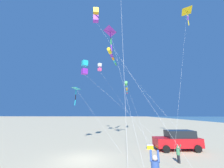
# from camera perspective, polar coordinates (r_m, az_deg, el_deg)

# --- Properties ---
(ground_plane) EXTENTS (600.00, 600.00, 0.00)m
(ground_plane) POSITION_cam_1_polar(r_m,az_deg,el_deg) (12.43, -11.69, -27.74)
(ground_plane) COLOR #C6B58C
(parked_car) EXTENTS (4.51, 2.53, 1.85)m
(parked_car) POSITION_cam_1_polar(r_m,az_deg,el_deg) (16.25, 24.92, -19.73)
(parked_car) COLOR red
(parked_car) RESTS_ON ground_plane
(cooler_box) EXTENTS (0.62, 0.42, 0.42)m
(cooler_box) POSITION_cam_1_polar(r_m,az_deg,el_deg) (16.02, 15.06, -23.24)
(cooler_box) COLOR yellow
(cooler_box) RESTS_ON ground_plane
(person_child_green_jacket) EXTENTS (0.36, 0.43, 1.27)m
(person_child_green_jacket) POSITION_cam_1_polar(r_m,az_deg,el_deg) (12.28, 25.11, -23.75)
(person_child_green_jacket) COLOR #232328
(person_child_green_jacket) RESTS_ON ground_plane
(kite_windsock_red_high_left) EXTENTS (2.66, 19.75, 10.51)m
(kite_windsock_red_high_left) POSITION_cam_1_polar(r_m,az_deg,el_deg) (33.22, 5.87, -1.14)
(kite_windsock_red_high_left) COLOR green
(kite_windsock_red_high_left) RESTS_ON ground_plane
(kite_delta_purple_drifting) EXTENTS (7.01, 5.73, 7.09)m
(kite_delta_purple_drifting) POSITION_cam_1_polar(r_m,az_deg,el_deg) (19.66, -14.22, -1.81)
(kite_delta_purple_drifting) COLOR #1EB7C6
(kite_delta_purple_drifting) RESTS_ON ground_plane
(kite_box_checkered_midright) EXTENTS (10.31, 2.75, 10.66)m
(kite_box_checkered_midright) POSITION_cam_1_polar(r_m,az_deg,el_deg) (19.85, -10.93, 6.55)
(kite_box_checkered_midright) COLOR #1EB7C6
(kite_box_checkered_midright) RESTS_ON ground_plane
(kite_box_long_streamer_left) EXTENTS (9.13, 12.04, 14.79)m
(kite_box_long_streamer_left) POSITION_cam_1_polar(r_m,az_deg,el_deg) (32.36, -4.96, 6.76)
(kite_box_long_streamer_left) COLOR white
(kite_box_long_streamer_left) RESTS_ON ground_plane
(kite_box_blue_topmost) EXTENTS (8.42, 10.67, 19.01)m
(kite_box_blue_topmost) POSITION_cam_1_polar(r_m,az_deg,el_deg) (23.66, -6.50, 25.85)
(kite_box_blue_topmost) COLOR yellow
(kite_box_blue_topmost) RESTS_ON ground_plane
(kite_delta_orange_high_right) EXTENTS (3.92, 10.12, 14.85)m
(kite_delta_orange_high_right) POSITION_cam_1_polar(r_m,az_deg,el_deg) (20.54, -0.65, 20.40)
(kite_delta_orange_high_right) COLOR purple
(kite_delta_orange_high_right) RESTS_ON ground_plane
(kite_windsock_rainbow_low_near) EXTENTS (10.14, 14.20, 15.15)m
(kite_windsock_rainbow_low_near) POSITION_cam_1_polar(r_m,az_deg,el_deg) (28.18, -0.11, 11.38)
(kite_windsock_rainbow_low_near) COLOR yellow
(kite_windsock_rainbow_low_near) RESTS_ON ground_plane
(kite_delta_striped_overhead) EXTENTS (6.11, 6.87, 18.74)m
(kite_delta_striped_overhead) POSITION_cam_1_polar(r_m,az_deg,el_deg) (25.99, 28.01, 24.42)
(kite_delta_striped_overhead) COLOR yellow
(kite_delta_striped_overhead) RESTS_ON ground_plane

